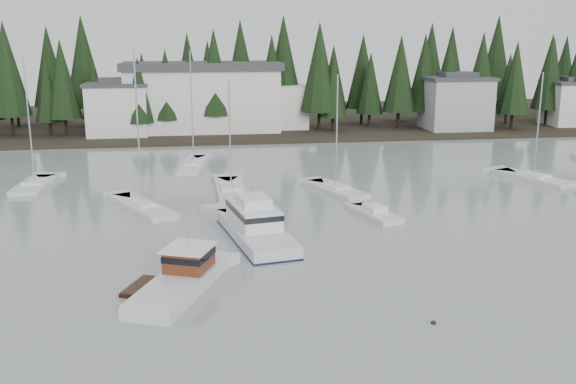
% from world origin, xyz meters
% --- Properties ---
extents(far_shore_land, '(240.00, 54.00, 1.00)m').
position_xyz_m(far_shore_land, '(0.00, 97.00, 0.00)').
color(far_shore_land, black).
rests_on(far_shore_land, ground).
extents(conifer_treeline, '(200.00, 22.00, 20.00)m').
position_xyz_m(conifer_treeline, '(0.00, 86.00, 0.00)').
color(conifer_treeline, black).
rests_on(conifer_treeline, ground).
extents(house_west, '(9.54, 7.42, 8.75)m').
position_xyz_m(house_west, '(-18.00, 79.00, 4.65)').
color(house_west, silver).
rests_on(house_west, ground).
extents(house_east_a, '(10.60, 8.48, 9.25)m').
position_xyz_m(house_east_a, '(36.00, 78.00, 4.90)').
color(house_east_a, '#999EA0').
rests_on(house_east_a, ground).
extents(house_east_b, '(9.54, 7.42, 8.25)m').
position_xyz_m(house_east_b, '(58.00, 80.00, 4.40)').
color(house_east_b, silver).
rests_on(house_east_b, ground).
extents(harbor_inn, '(29.50, 11.50, 10.90)m').
position_xyz_m(harbor_inn, '(-2.96, 82.34, 5.78)').
color(harbor_inn, silver).
rests_on(harbor_inn, ground).
extents(lobster_boat_brown, '(6.81, 9.81, 4.61)m').
position_xyz_m(lobster_boat_brown, '(-7.55, 16.02, 0.53)').
color(lobster_boat_brown, silver).
rests_on(lobster_boat_brown, ground).
extents(cabin_cruiser_center, '(5.79, 12.37, 5.11)m').
position_xyz_m(cabin_cruiser_center, '(-1.85, 25.87, 0.77)').
color(cabin_cruiser_center, silver).
rests_on(cabin_cruiser_center, ground).
extents(sailboat_1, '(7.00, 10.21, 14.87)m').
position_xyz_m(sailboat_1, '(-11.36, 35.98, 0.08)').
color(sailboat_1, silver).
rests_on(sailboat_1, ground).
extents(sailboat_4, '(4.06, 10.71, 14.41)m').
position_xyz_m(sailboat_4, '(-6.63, 54.97, 0.08)').
color(sailboat_4, silver).
rests_on(sailboat_4, ground).
extents(sailboat_5, '(5.53, 9.00, 12.38)m').
position_xyz_m(sailboat_5, '(7.71, 39.94, 0.07)').
color(sailboat_5, silver).
rests_on(sailboat_5, ground).
extents(sailboat_6, '(6.11, 9.69, 12.27)m').
position_xyz_m(sailboat_6, '(30.45, 42.14, 0.06)').
color(sailboat_6, silver).
rests_on(sailboat_6, ground).
extents(sailboat_7, '(3.50, 8.43, 13.99)m').
position_xyz_m(sailboat_7, '(-23.21, 46.53, 0.08)').
color(sailboat_7, silver).
rests_on(sailboat_7, ground).
extents(sailboat_8, '(3.15, 10.49, 11.94)m').
position_xyz_m(sailboat_8, '(-2.88, 41.40, 0.05)').
color(sailboat_8, silver).
rests_on(sailboat_8, ground).
extents(runabout_1, '(3.88, 6.58, 1.42)m').
position_xyz_m(runabout_1, '(9.14, 30.49, 0.13)').
color(runabout_1, silver).
rests_on(runabout_1, ground).
extents(mooring_buoy_dark, '(0.33, 0.33, 0.33)m').
position_xyz_m(mooring_buoy_dark, '(6.53, 9.07, 0.00)').
color(mooring_buoy_dark, black).
rests_on(mooring_buoy_dark, ground).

